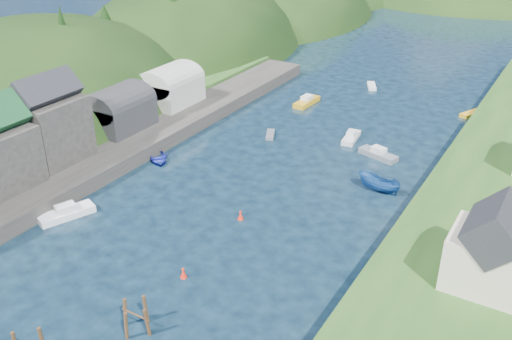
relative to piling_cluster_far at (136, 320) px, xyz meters
The scene contains 12 objects.
ground 46.18m from the piling_cluster_far, 93.32° to the left, with size 600.00×600.00×0.00m, color black.
hillside_left 86.08m from the piling_cluster_far, 123.85° to the left, with size 44.00×245.56×52.00m.
far_hills 170.52m from the piling_cluster_far, 90.49° to the left, with size 103.00×68.00×44.00m.
hill_trees 62.47m from the piling_cluster_far, 91.57° to the left, with size 91.86×149.09×12.28m.
quay_left 31.15m from the piling_cluster_far, 148.90° to the left, with size 12.00×110.00×2.00m, color #2D2B28.
terrace_left_grass 37.32m from the piling_cluster_far, 154.46° to the left, with size 12.00×110.00×2.50m, color #234719.
boat_sheds 45.51m from the piling_cluster_far, 129.25° to the left, with size 7.00×21.00×7.50m.
terrace_right 42.44m from the piling_cluster_far, 58.26° to the left, with size 16.00×120.00×2.40m, color #234719.
piling_cluster_far is the anchor object (origin of this frame).
channel_buoy_near 7.80m from the piling_cluster_far, 97.29° to the left, with size 0.70×0.70×1.10m.
channel_buoy_far 19.57m from the piling_cluster_far, 95.67° to the left, with size 0.70×0.70×1.10m.
moored_boats 22.65m from the piling_cluster_far, 105.33° to the left, with size 37.30×88.62×2.27m.
Camera 1 is at (30.29, -22.66, 33.97)m, focal length 40.00 mm.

